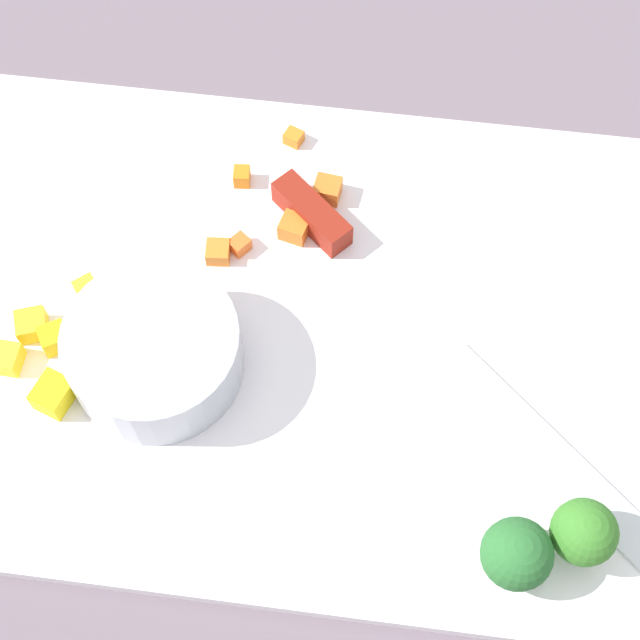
% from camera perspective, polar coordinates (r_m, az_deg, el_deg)
% --- Properties ---
extents(ground_plane, '(4.00, 4.00, 0.00)m').
position_cam_1_polar(ground_plane, '(0.59, 0.00, -0.96)').
color(ground_plane, slate).
extents(cutting_board, '(0.53, 0.33, 0.01)m').
position_cam_1_polar(cutting_board, '(0.58, 0.00, -0.70)').
color(cutting_board, white).
rests_on(cutting_board, ground_plane).
extents(prep_bowl, '(0.10, 0.10, 0.04)m').
position_cam_1_polar(prep_bowl, '(0.56, -9.74, -1.83)').
color(prep_bowl, '#B0B5BE').
rests_on(prep_bowl, cutting_board).
extents(chef_knife, '(0.27, 0.24, 0.02)m').
position_cam_1_polar(chef_knife, '(0.58, 5.33, 0.44)').
color(chef_knife, silver).
rests_on(chef_knife, cutting_board).
extents(carrot_dice_0, '(0.02, 0.02, 0.01)m').
position_cam_1_polar(carrot_dice_0, '(0.60, -6.03, 4.01)').
color(carrot_dice_0, orange).
rests_on(carrot_dice_0, cutting_board).
extents(carrot_dice_1, '(0.01, 0.01, 0.01)m').
position_cam_1_polar(carrot_dice_1, '(0.65, -1.56, 10.71)').
color(carrot_dice_1, orange).
rests_on(carrot_dice_1, cutting_board).
extents(carrot_dice_2, '(0.02, 0.02, 0.01)m').
position_cam_1_polar(carrot_dice_2, '(0.61, -1.52, 5.45)').
color(carrot_dice_2, orange).
rests_on(carrot_dice_2, cutting_board).
extents(carrot_dice_3, '(0.02, 0.02, 0.01)m').
position_cam_1_polar(carrot_dice_3, '(0.62, 0.44, 7.69)').
color(carrot_dice_3, orange).
rests_on(carrot_dice_3, cutting_board).
extents(carrot_dice_4, '(0.02, 0.02, 0.01)m').
position_cam_1_polar(carrot_dice_4, '(0.60, -4.76, 4.45)').
color(carrot_dice_4, orange).
rests_on(carrot_dice_4, cutting_board).
extents(carrot_dice_5, '(0.01, 0.01, 0.01)m').
position_cam_1_polar(carrot_dice_5, '(0.63, -4.63, 8.43)').
color(carrot_dice_5, orange).
rests_on(carrot_dice_5, cutting_board).
extents(pepper_dice_0, '(0.02, 0.03, 0.02)m').
position_cam_1_polar(pepper_dice_0, '(0.57, -15.42, -4.25)').
color(pepper_dice_0, yellow).
rests_on(pepper_dice_0, cutting_board).
extents(pepper_dice_1, '(0.02, 0.02, 0.01)m').
position_cam_1_polar(pepper_dice_1, '(0.60, -13.58, 1.80)').
color(pepper_dice_1, yellow).
rests_on(pepper_dice_1, cutting_board).
extents(pepper_dice_2, '(0.02, 0.02, 0.01)m').
position_cam_1_polar(pepper_dice_2, '(0.59, -18.02, -2.17)').
color(pepper_dice_2, yellow).
rests_on(pepper_dice_2, cutting_board).
extents(pepper_dice_3, '(0.02, 0.02, 0.02)m').
position_cam_1_polar(pepper_dice_3, '(0.59, -15.36, -1.06)').
color(pepper_dice_3, yellow).
rests_on(pepper_dice_3, cutting_board).
extents(pepper_dice_4, '(0.02, 0.02, 0.01)m').
position_cam_1_polar(pepper_dice_4, '(0.60, -16.61, -0.29)').
color(pepper_dice_4, yellow).
rests_on(pepper_dice_4, cutting_board).
extents(broccoli_floret_0, '(0.04, 0.04, 0.04)m').
position_cam_1_polar(broccoli_floret_0, '(0.53, 15.28, -11.99)').
color(broccoli_floret_0, '#87C154').
rests_on(broccoli_floret_0, cutting_board).
extents(broccoli_floret_1, '(0.04, 0.04, 0.04)m').
position_cam_1_polar(broccoli_floret_1, '(0.52, 11.51, -13.38)').
color(broccoli_floret_1, '#94C26C').
rests_on(broccoli_floret_1, cutting_board).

